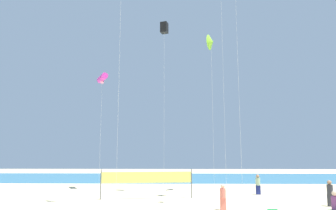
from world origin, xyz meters
name	(u,v)px	position (x,y,z in m)	size (l,w,h in m)	color
ocean_band	(173,177)	(0.00, 33.94, 0.00)	(120.00, 20.00, 0.01)	teal
beachgoer_charcoal_shirt	(330,192)	(11.25, 7.75, 0.96)	(0.41, 0.41, 1.80)	#2D2D33
beachgoer_coral_shirt	(223,196)	(3.41, 6.07, 0.90)	(0.39, 0.39, 1.69)	#EA7260
beachgoer_plum_shirt	(336,208)	(8.40, 1.33, 0.98)	(0.42, 0.42, 1.84)	maroon
beachgoer_sage_shirt	(258,184)	(7.82, 14.05, 0.96)	(0.41, 0.41, 1.79)	navy
volleyball_net	(147,179)	(-2.08, 11.13, 1.63)	(7.51, 1.07, 2.40)	#4C4C51
kite_magenta_tube	(102,78)	(-7.63, 17.63, 11.79)	(1.64, 2.37, 12.16)	silver
kite_black_box	(164,28)	(-0.79, 14.89, 16.33)	(0.86, 0.86, 16.92)	silver
kite_lime_delta	(211,42)	(4.03, 15.50, 15.03)	(1.10, 1.64, 15.85)	silver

